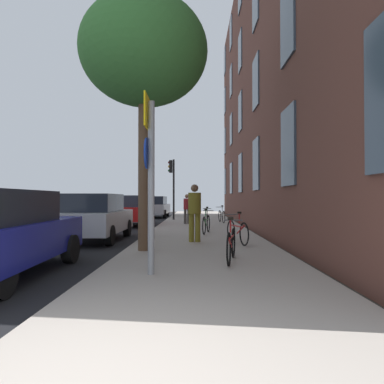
{
  "coord_description": "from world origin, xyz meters",
  "views": [
    {
      "loc": [
        0.89,
        -2.45,
        1.48
      ],
      "look_at": [
        0.75,
        11.92,
        1.74
      ],
      "focal_mm": 32.43,
      "sensor_mm": 36.0,
      "label": 1
    }
  ],
  "objects": [
    {
      "name": "car_2",
      "position": [
        -2.51,
        16.22,
        0.84
      ],
      "size": [
        1.97,
        4.13,
        1.62
      ],
      "color": "red",
      "rests_on": "road_asphalt"
    },
    {
      "name": "ground_plane",
      "position": [
        -2.4,
        15.0,
        0.0
      ],
      "size": [
        41.8,
        41.8,
        0.0
      ],
      "primitive_type": "plane",
      "color": "#332D28"
    },
    {
      "name": "car_1",
      "position": [
        -2.56,
        9.56,
        0.84
      ],
      "size": [
        1.83,
        4.26,
        1.62
      ],
      "color": "#B7B7BC",
      "rests_on": "road_asphalt"
    },
    {
      "name": "bicycle_4",
      "position": [
        2.37,
        16.99,
        0.5
      ],
      "size": [
        0.42,
        1.74,
        0.97
      ],
      "color": "black",
      "rests_on": "sidewalk"
    },
    {
      "name": "pedestrian_0",
      "position": [
        0.86,
        8.41,
        1.15
      ],
      "size": [
        0.57,
        0.57,
        1.8
      ],
      "color": "olive",
      "rests_on": "sidewalk"
    },
    {
      "name": "bicycle_1",
      "position": [
        2.15,
        7.99,
        0.5
      ],
      "size": [
        0.57,
        1.71,
        0.96
      ],
      "color": "black",
      "rests_on": "sidewalk"
    },
    {
      "name": "bicycle_3",
      "position": [
        1.45,
        13.99,
        0.5
      ],
      "size": [
        0.42,
        1.73,
        0.97
      ],
      "color": "black",
      "rests_on": "sidewalk"
    },
    {
      "name": "building_facade",
      "position": [
        3.69,
        14.5,
        7.4
      ],
      "size": [
        0.56,
        27.0,
        14.78
      ],
      "color": "brown",
      "rests_on": "ground"
    },
    {
      "name": "road_asphalt",
      "position": [
        -4.5,
        15.0,
        0.01
      ],
      "size": [
        7.0,
        38.0,
        0.01
      ],
      "primitive_type": "cube",
      "color": "black",
      "rests_on": "ground"
    },
    {
      "name": "sign_post",
      "position": [
        0.07,
        3.77,
        1.99
      ],
      "size": [
        0.16,
        0.6,
        3.22
      ],
      "color": "gray",
      "rests_on": "sidewalk"
    },
    {
      "name": "traffic_light",
      "position": [
        -0.6,
        19.68,
        2.75
      ],
      "size": [
        0.43,
        0.24,
        3.85
      ],
      "color": "black",
      "rests_on": "sidewalk"
    },
    {
      "name": "pedestrian_1",
      "position": [
        0.43,
        16.05,
        1.02
      ],
      "size": [
        0.49,
        0.49,
        1.58
      ],
      "color": "#4C4742",
      "rests_on": "sidewalk"
    },
    {
      "name": "bicycle_2",
      "position": [
        1.31,
        10.99,
        0.5
      ],
      "size": [
        0.49,
        1.72,
        0.97
      ],
      "color": "black",
      "rests_on": "sidewalk"
    },
    {
      "name": "tree_near",
      "position": [
        -0.47,
        6.6,
        5.32
      ],
      "size": [
        3.36,
        3.36,
        6.66
      ],
      "color": "brown",
      "rests_on": "sidewalk"
    },
    {
      "name": "bicycle_0",
      "position": [
        1.66,
        4.99,
        0.5
      ],
      "size": [
        0.49,
        1.68,
        0.97
      ],
      "color": "black",
      "rests_on": "sidewalk"
    },
    {
      "name": "sidewalk",
      "position": [
        1.1,
        15.0,
        0.06
      ],
      "size": [
        4.2,
        38.0,
        0.12
      ],
      "primitive_type": "cube",
      "color": "#9E9389",
      "rests_on": "ground"
    },
    {
      "name": "car_0",
      "position": [
        -2.73,
        3.93,
        0.84
      ],
      "size": [
        1.89,
        4.48,
        1.62
      ],
      "color": "navy",
      "rests_on": "road_asphalt"
    },
    {
      "name": "car_3",
      "position": [
        -2.15,
        24.07,
        0.84
      ],
      "size": [
        1.92,
        4.31,
        1.62
      ],
      "color": "#B7B7BC",
      "rests_on": "road_asphalt"
    }
  ]
}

